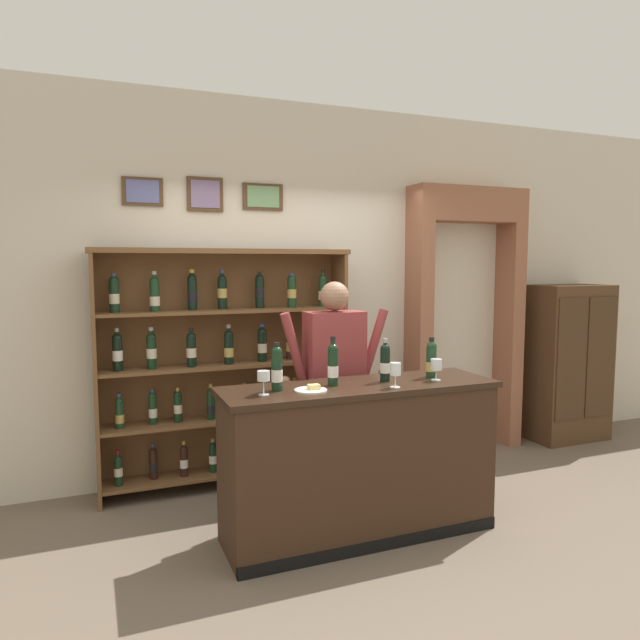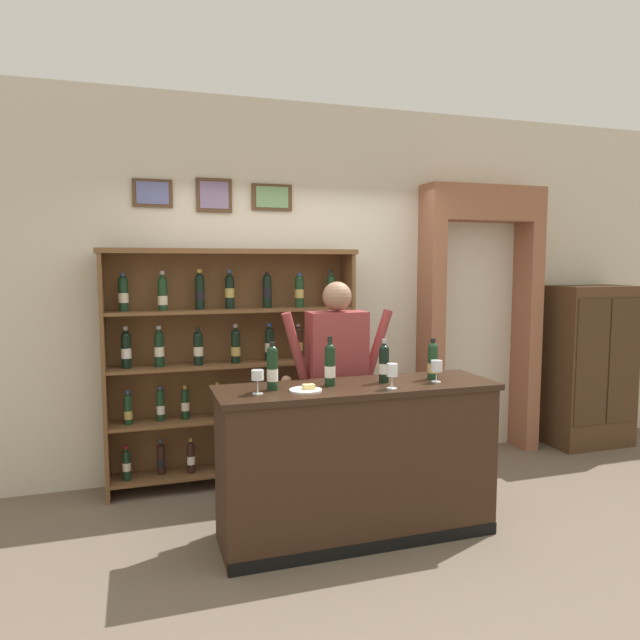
# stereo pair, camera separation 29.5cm
# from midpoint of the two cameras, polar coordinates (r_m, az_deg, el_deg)

# --- Properties ---
(ground_plane) EXTENTS (14.00, 14.00, 0.02)m
(ground_plane) POSITION_cam_midpoint_polar(r_m,az_deg,el_deg) (4.15, 0.19, -20.78)
(ground_plane) COLOR #6B5B4C
(back_wall) EXTENTS (12.00, 0.19, 3.22)m
(back_wall) POSITION_cam_midpoint_polar(r_m,az_deg,el_deg) (5.14, -6.11, 3.10)
(back_wall) COLOR beige
(back_wall) RESTS_ON ground
(wine_shelf) EXTENTS (2.07, 0.34, 1.95)m
(wine_shelf) POSITION_cam_midpoint_polar(r_m,az_deg,el_deg) (4.82, -11.08, -3.91)
(wine_shelf) COLOR brown
(wine_shelf) RESTS_ON ground
(archway_doorway) EXTENTS (1.20, 0.45, 2.56)m
(archway_doorway) POSITION_cam_midpoint_polar(r_m,az_deg,el_deg) (5.83, 12.26, 1.74)
(archway_doorway) COLOR #935B42
(archway_doorway) RESTS_ON ground
(side_cabinet) EXTENTS (0.81, 0.49, 1.61)m
(side_cabinet) POSITION_cam_midpoint_polar(r_m,az_deg,el_deg) (6.49, 22.10, -3.90)
(side_cabinet) COLOR #4C331E
(side_cabinet) RESTS_ON ground
(tasting_counter) EXTENTS (1.88, 0.57, 1.04)m
(tasting_counter) POSITION_cam_midpoint_polar(r_m,az_deg,el_deg) (3.99, 1.75, -13.70)
(tasting_counter) COLOR #382316
(tasting_counter) RESTS_ON ground
(shopkeeper) EXTENTS (0.88, 0.22, 1.70)m
(shopkeeper) POSITION_cam_midpoint_polar(r_m,az_deg,el_deg) (4.31, -0.53, -4.76)
(shopkeeper) COLOR #2D3347
(shopkeeper) RESTS_ON ground
(tasting_bottle_super_tuscan) EXTENTS (0.07, 0.07, 0.31)m
(tasting_bottle_super_tuscan) POSITION_cam_midpoint_polar(r_m,az_deg,el_deg) (3.65, -6.60, -4.76)
(tasting_bottle_super_tuscan) COLOR black
(tasting_bottle_super_tuscan) RESTS_ON tasting_counter
(tasting_bottle_vin_santo) EXTENTS (0.07, 0.07, 0.33)m
(tasting_bottle_vin_santo) POSITION_cam_midpoint_polar(r_m,az_deg,el_deg) (3.78, -0.95, -4.38)
(tasting_bottle_vin_santo) COLOR black
(tasting_bottle_vin_santo) RESTS_ON tasting_counter
(tasting_bottle_riserva) EXTENTS (0.07, 0.07, 0.29)m
(tasting_bottle_riserva) POSITION_cam_midpoint_polar(r_m,az_deg,el_deg) (3.92, 4.32, -4.18)
(tasting_bottle_riserva) COLOR black
(tasting_bottle_riserva) RESTS_ON tasting_counter
(tasting_bottle_grappa) EXTENTS (0.07, 0.07, 0.28)m
(tasting_bottle_grappa) POSITION_cam_midpoint_polar(r_m,az_deg,el_deg) (4.11, 8.94, -3.84)
(tasting_bottle_grappa) COLOR #19381E
(tasting_bottle_grappa) RESTS_ON tasting_counter
(wine_glass_center) EXTENTS (0.08, 0.08, 0.15)m
(wine_glass_center) POSITION_cam_midpoint_polar(r_m,az_deg,el_deg) (4.00, 9.36, -4.51)
(wine_glass_center) COLOR silver
(wine_glass_center) RESTS_ON tasting_counter
(wine_glass_spare) EXTENTS (0.07, 0.07, 0.16)m
(wine_glass_spare) POSITION_cam_midpoint_polar(r_m,az_deg,el_deg) (3.74, 5.22, -4.96)
(wine_glass_spare) COLOR silver
(wine_glass_spare) RESTS_ON tasting_counter
(wine_glass_left) EXTENTS (0.08, 0.08, 0.15)m
(wine_glass_left) POSITION_cam_midpoint_polar(r_m,az_deg,el_deg) (3.55, -7.99, -5.66)
(wine_glass_left) COLOR silver
(wine_glass_left) RESTS_ON tasting_counter
(cheese_plate) EXTENTS (0.21, 0.21, 0.04)m
(cheese_plate) POSITION_cam_midpoint_polar(r_m,az_deg,el_deg) (3.64, -3.20, -6.91)
(cheese_plate) COLOR white
(cheese_plate) RESTS_ON tasting_counter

